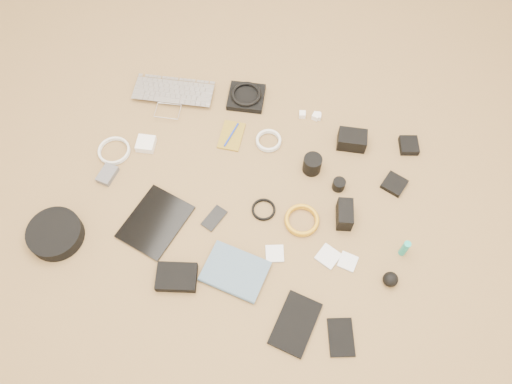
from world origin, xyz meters
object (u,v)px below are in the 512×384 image
(tablet, at_px, (155,222))
(phone, at_px, (214,218))
(laptop, at_px, (171,101))
(paperback, at_px, (225,292))
(headphone_case, at_px, (55,234))
(dslr_camera, at_px, (352,140))

(tablet, xyz_separation_m, phone, (0.22, 0.10, -0.00))
(laptop, distance_m, phone, 0.64)
(laptop, height_order, paperback, laptop)
(laptop, bearing_deg, phone, -61.57)
(phone, relative_size, headphone_case, 0.50)
(tablet, bearing_deg, headphone_case, -140.78)
(paperback, bearing_deg, phone, 33.41)
(dslr_camera, height_order, tablet, dslr_camera)
(tablet, xyz_separation_m, paperback, (0.38, -0.17, 0.01))
(phone, height_order, headphone_case, headphone_case)
(dslr_camera, xyz_separation_m, headphone_case, (-0.99, -0.85, -0.01))
(laptop, xyz_separation_m, phone, (0.42, -0.48, -0.01))
(dslr_camera, relative_size, tablet, 0.45)
(dslr_camera, bearing_deg, paperback, -120.05)
(tablet, relative_size, headphone_case, 1.26)
(laptop, xyz_separation_m, tablet, (0.20, -0.58, -0.01))
(dslr_camera, height_order, phone, dslr_camera)
(laptop, bearing_deg, dslr_camera, -7.85)
(laptop, xyz_separation_m, headphone_case, (-0.14, -0.78, 0.02))
(laptop, height_order, phone, laptop)
(tablet, relative_size, phone, 2.50)
(dslr_camera, height_order, headphone_case, dslr_camera)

